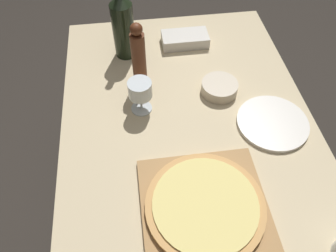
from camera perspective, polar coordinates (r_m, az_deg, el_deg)
The scene contains 10 objects.
ground_plane at distance 1.80m, azimuth 2.74°, elevation -16.34°, with size 12.00×12.00×0.00m, color #2D2823.
dining_table at distance 1.21m, azimuth 3.92°, elevation -4.59°, with size 0.90×1.43×0.76m.
cutting_board at distance 0.99m, azimuth 6.39°, elevation -14.04°, with size 0.37×0.37×0.02m.
pizza at distance 0.97m, azimuth 6.50°, elevation -13.55°, with size 0.35×0.35×0.02m.
wine_bottle at distance 1.36m, azimuth -7.85°, elevation 17.00°, with size 0.09×0.09×0.36m.
pepper_mill at distance 1.22m, azimuth -5.14°, elevation 11.91°, with size 0.05×0.05×0.27m.
wine_glass at distance 1.15m, azimuth -4.89°, elevation 6.15°, with size 0.08×0.08×0.13m.
small_bowl at distance 1.27m, azimuth 8.94°, elevation 6.63°, with size 0.14×0.14×0.04m.
dinner_plate at distance 1.22m, azimuth 17.74°, elevation 0.55°, with size 0.25×0.25×0.01m.
food_container at distance 1.48m, azimuth 2.97°, elevation 14.86°, with size 0.20×0.10×0.05m.
Camera 1 is at (-0.17, -0.65, 1.67)m, focal length 35.00 mm.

